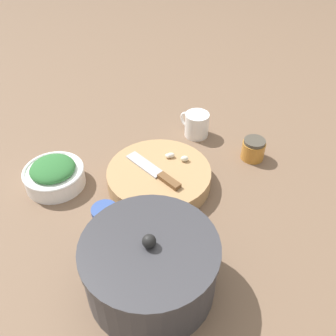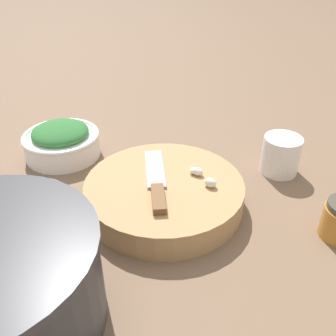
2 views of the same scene
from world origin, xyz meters
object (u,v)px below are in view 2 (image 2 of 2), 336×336
object	(u,v)px
garlic_cloves	(202,176)
spice_jar	(46,206)
herb_bowl	(62,141)
coffee_mug	(280,154)
cutting_board	(164,194)
chef_knife	(156,182)

from	to	relation	value
garlic_cloves	spice_jar	world-z (taller)	spice_jar
garlic_cloves	herb_bowl	size ratio (longest dim) A/B	0.35
garlic_cloves	coffee_mug	bearing A→B (deg)	-142.84
herb_bowl	coffee_mug	distance (m)	0.47
cutting_board	chef_knife	distance (m)	0.03
herb_bowl	spice_jar	bearing A→B (deg)	102.23
cutting_board	chef_knife	world-z (taller)	chef_knife
garlic_cloves	herb_bowl	distance (m)	0.35
garlic_cloves	herb_bowl	xyz separation A→B (m)	(0.31, -0.14, -0.02)
chef_knife	herb_bowl	bearing A→B (deg)	134.32
herb_bowl	coffee_mug	world-z (taller)	coffee_mug
spice_jar	coffee_mug	bearing A→B (deg)	-154.40
garlic_cloves	spice_jar	xyz separation A→B (m)	(0.26, 0.08, -0.02)
cutting_board	coffee_mug	bearing A→B (deg)	-149.23
herb_bowl	spice_jar	distance (m)	0.23
chef_knife	garlic_cloves	size ratio (longest dim) A/B	3.35
cutting_board	garlic_cloves	xyz separation A→B (m)	(-0.07, -0.01, 0.03)
garlic_cloves	herb_bowl	bearing A→B (deg)	-24.65
garlic_cloves	coffee_mug	xyz separation A→B (m)	(-0.16, -0.12, -0.02)
chef_knife	coffee_mug	bearing A→B (deg)	20.36
chef_knife	cutting_board	bearing A→B (deg)	17.53
herb_bowl	coffee_mug	xyz separation A→B (m)	(-0.47, 0.02, 0.00)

